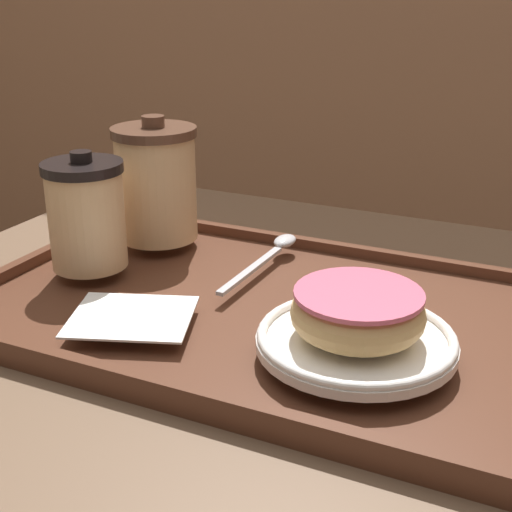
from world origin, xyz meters
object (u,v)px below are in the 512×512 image
object	(u,v)px
coffee_cup_rear	(156,183)
donut_chocolate_glazed	(358,312)
spoon	(274,250)
coffee_cup_front	(86,214)

from	to	relation	value
coffee_cup_rear	donut_chocolate_glazed	size ratio (longest dim) A/B	1.29
donut_chocolate_glazed	spoon	world-z (taller)	donut_chocolate_glazed
coffee_cup_rear	spoon	world-z (taller)	coffee_cup_rear
coffee_cup_front	spoon	xyz separation A→B (m)	(0.16, 0.11, -0.05)
coffee_cup_front	spoon	distance (m)	0.20
coffee_cup_front	coffee_cup_rear	bearing A→B (deg)	80.08
coffee_cup_rear	coffee_cup_front	bearing A→B (deg)	-99.92
coffee_cup_front	coffee_cup_rear	size ratio (longest dim) A/B	0.86
spoon	coffee_cup_rear	bearing A→B (deg)	94.64
coffee_cup_rear	donut_chocolate_glazed	xyz separation A→B (m)	(0.28, -0.15, -0.03)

